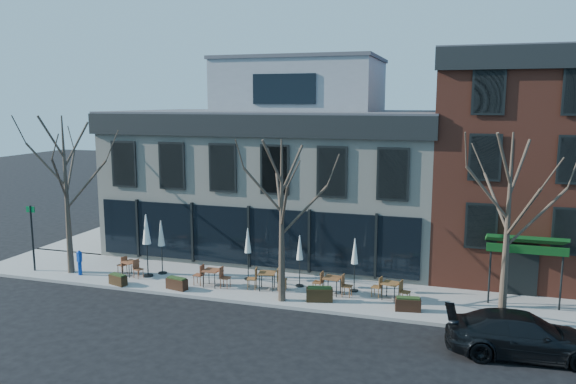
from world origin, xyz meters
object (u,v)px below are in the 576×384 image
(call_box, at_px, (80,262))
(cafe_set_0, at_px, (130,267))
(umbrella_0, at_px, (146,233))
(parked_sedan, at_px, (523,335))

(call_box, distance_m, cafe_set_0, 2.57)
(call_box, xyz_separation_m, cafe_set_0, (2.48, 0.64, -0.22))
(cafe_set_0, bearing_deg, umbrella_0, 10.45)
(parked_sedan, distance_m, cafe_set_0, 18.20)
(parked_sedan, xyz_separation_m, call_box, (-20.34, 2.83, 0.07))
(parked_sedan, bearing_deg, call_box, 76.69)
(parked_sedan, height_order, call_box, parked_sedan)
(parked_sedan, relative_size, umbrella_0, 1.66)
(call_box, height_order, cafe_set_0, call_box)
(call_box, bearing_deg, parked_sedan, -7.93)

